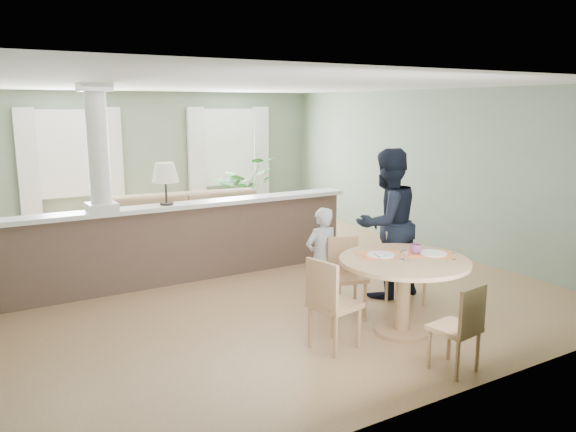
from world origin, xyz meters
TOP-DOWN VIEW (x-y plane):
  - ground at (0.00, 0.00)m, footprint 8.00×8.00m
  - room_shell at (-0.03, 0.63)m, footprint 7.02×8.02m
  - pony_wall at (-0.99, 0.20)m, footprint 5.32×0.38m
  - sofa at (-0.17, 1.60)m, footprint 3.45×1.69m
  - houseplant at (1.56, 3.20)m, footprint 1.54×1.43m
  - dining_table at (0.55, -2.75)m, footprint 1.38×1.38m
  - chair_far_boy at (0.42, -1.89)m, footprint 0.50×0.50m
  - chair_far_man at (1.22, -2.01)m, footprint 0.45×0.45m
  - chair_near at (0.37, -3.73)m, footprint 0.43×0.43m
  - chair_side at (-0.38, -2.71)m, footprint 0.51×0.51m
  - child_person at (0.25, -1.62)m, footprint 0.46×0.31m
  - man_person at (1.20, -1.70)m, footprint 0.96×0.76m

SIDE VIEW (x-z plane):
  - ground at x=0.00m, z-range 0.00..0.00m
  - chair_near at x=0.37m, z-range 0.04..0.90m
  - sofa at x=-0.17m, z-range 0.00..0.97m
  - chair_far_boy at x=0.42m, z-range 0.05..0.93m
  - chair_far_man at x=1.22m, z-range 0.05..0.95m
  - chair_side at x=-0.38m, z-range 0.05..1.00m
  - child_person at x=0.25m, z-range 0.00..1.24m
  - dining_table at x=0.55m, z-range 0.19..1.13m
  - pony_wall at x=-0.99m, z-range -0.64..2.06m
  - houseplant at x=1.56m, z-range 0.00..1.42m
  - man_person at x=1.20m, z-range 0.00..1.91m
  - room_shell at x=-0.03m, z-range 0.46..3.17m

